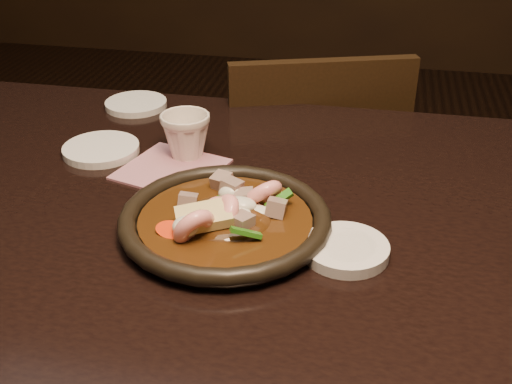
% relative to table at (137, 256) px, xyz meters
% --- Properties ---
extents(table, '(1.60, 0.90, 0.75)m').
position_rel_table_xyz_m(table, '(0.00, 0.00, 0.00)').
color(table, black).
rests_on(table, floor).
extents(chair, '(0.50, 0.50, 0.83)m').
position_rel_table_xyz_m(chair, '(0.18, 0.58, -0.22)').
color(chair, black).
rests_on(chair, floor).
extents(plate, '(0.28, 0.28, 0.03)m').
position_rel_table_xyz_m(plate, '(0.14, -0.02, 0.09)').
color(plate, black).
rests_on(plate, table).
extents(stirfry, '(0.17, 0.19, 0.07)m').
position_rel_table_xyz_m(stirfry, '(0.14, -0.02, 0.10)').
color(stirfry, '#331C09').
rests_on(stirfry, plate).
extents(soy_dish, '(0.11, 0.11, 0.02)m').
position_rel_table_xyz_m(soy_dish, '(0.30, -0.05, 0.08)').
color(soy_dish, silver).
rests_on(soy_dish, table).
extents(saucer_left, '(0.12, 0.12, 0.01)m').
position_rel_table_xyz_m(saucer_left, '(-0.13, 0.37, 0.08)').
color(saucer_left, silver).
rests_on(saucer_left, table).
extents(saucer_right, '(0.13, 0.13, 0.01)m').
position_rel_table_xyz_m(saucer_right, '(-0.12, 0.17, 0.08)').
color(saucer_right, silver).
rests_on(saucer_right, table).
extents(tea_cup, '(0.09, 0.08, 0.08)m').
position_rel_table_xyz_m(tea_cup, '(0.03, 0.18, 0.12)').
color(tea_cup, beige).
rests_on(tea_cup, table).
extents(napkin, '(0.18, 0.18, 0.00)m').
position_rel_table_xyz_m(napkin, '(0.02, 0.13, 0.08)').
color(napkin, '#AA6876').
rests_on(napkin, table).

